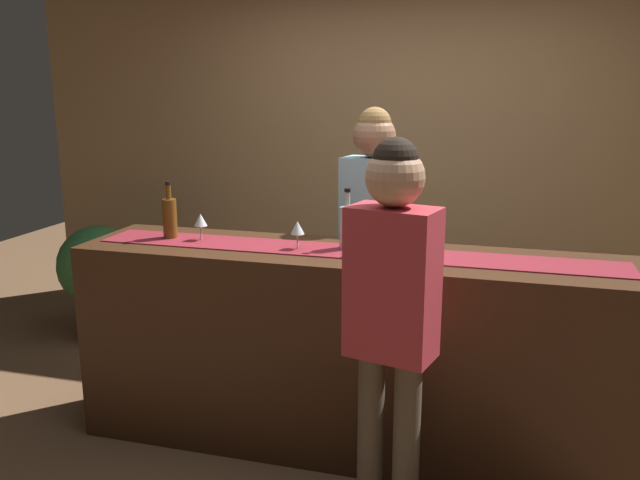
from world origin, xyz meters
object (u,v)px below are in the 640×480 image
(wine_glass_near_customer, at_px, (297,229))
(wine_glass_mid_counter, at_px, (201,221))
(bartender, at_px, (372,223))
(wine_bottle_green, at_px, (385,230))
(wine_bottle_amber, at_px, (170,217))
(wine_bottle_clear, at_px, (347,227))
(potted_plant_tall, at_px, (99,274))
(customer_sipping, at_px, (392,299))

(wine_glass_near_customer, bearing_deg, wine_glass_mid_counter, 175.30)
(wine_glass_near_customer, distance_m, bartender, 0.66)
(wine_bottle_green, bearing_deg, wine_bottle_amber, -179.35)
(wine_bottle_clear, height_order, potted_plant_tall, wine_bottle_clear)
(wine_bottle_amber, xyz_separation_m, potted_plant_tall, (-1.10, 0.92, -0.65))
(wine_bottle_amber, relative_size, wine_glass_mid_counter, 2.10)
(bartender, bearing_deg, wine_glass_mid_counter, 46.50)
(customer_sipping, bearing_deg, bartender, 118.78)
(wine_glass_mid_counter, height_order, potted_plant_tall, wine_glass_mid_counter)
(wine_glass_near_customer, bearing_deg, bartender, 67.36)
(wine_bottle_green, xyz_separation_m, bartender, (-0.17, 0.54, -0.09))
(wine_glass_mid_counter, bearing_deg, wine_bottle_green, 0.93)
(bartender, bearing_deg, customer_sipping, 116.20)
(customer_sipping, bearing_deg, wine_bottle_amber, 168.63)
(wine_glass_mid_counter, bearing_deg, wine_bottle_clear, 2.29)
(wine_bottle_clear, distance_m, wine_glass_near_customer, 0.24)
(wine_glass_mid_counter, distance_m, bartender, 0.97)
(wine_bottle_amber, height_order, bartender, bartender)
(bartender, bearing_deg, wine_bottle_amber, 41.12)
(potted_plant_tall, bearing_deg, wine_bottle_green, -22.03)
(wine_bottle_green, relative_size, potted_plant_tall, 0.36)
(wine_bottle_clear, height_order, wine_glass_near_customer, wine_bottle_clear)
(wine_bottle_green, relative_size, wine_glass_mid_counter, 2.10)
(wine_bottle_clear, relative_size, potted_plant_tall, 0.36)
(wine_bottle_clear, height_order, wine_bottle_green, same)
(wine_glass_near_customer, distance_m, customer_sipping, 0.80)
(bartender, relative_size, customer_sipping, 1.04)
(wine_glass_mid_counter, relative_size, customer_sipping, 0.09)
(wine_glass_mid_counter, distance_m, customer_sipping, 1.26)
(bartender, distance_m, potted_plant_tall, 2.17)
(wine_glass_mid_counter, xyz_separation_m, bartender, (0.79, 0.56, -0.08))
(wine_bottle_amber, bearing_deg, wine_glass_near_customer, -3.77)
(wine_bottle_green, distance_m, potted_plant_tall, 2.50)
(wine_bottle_amber, distance_m, potted_plant_tall, 1.57)
(wine_glass_near_customer, height_order, bartender, bartender)
(wine_bottle_clear, distance_m, bartender, 0.54)
(bartender, bearing_deg, wine_glass_near_customer, 78.53)
(wine_bottle_clear, bearing_deg, wine_bottle_green, -4.49)
(wine_glass_near_customer, bearing_deg, wine_bottle_clear, 18.02)
(wine_glass_near_customer, xyz_separation_m, potted_plant_tall, (-1.81, 0.96, -0.65))
(wine_bottle_green, bearing_deg, wine_glass_near_customer, -171.92)
(wine_glass_mid_counter, distance_m, potted_plant_tall, 1.70)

